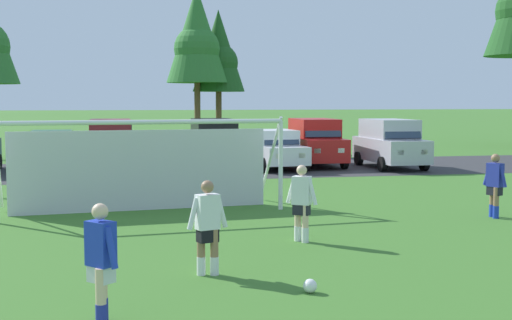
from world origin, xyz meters
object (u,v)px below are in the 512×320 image
at_px(parked_car_slot_center_left, 111,143).
at_px(parked_car_slot_center, 214,142).
at_px(parked_car_slot_center_right, 275,149).
at_px(parked_car_slot_right, 315,142).
at_px(player_winger_left, 208,228).
at_px(soccer_goal, 143,164).
at_px(parked_car_slot_left, 52,151).
at_px(parked_car_slot_far_right, 390,143).
at_px(soccer_ball, 310,286).
at_px(player_striker_near, 101,264).
at_px(player_defender_far, 302,203).
at_px(player_midfield_center, 495,186).

xyz_separation_m(parked_car_slot_center_left, parked_car_slot_center, (4.59, -0.06, 0.00)).
height_order(parked_car_slot_center_right, parked_car_slot_right, parked_car_slot_right).
bearing_deg(parked_car_slot_center, player_winger_left, -98.28).
relative_size(soccer_goal, parked_car_slot_left, 1.77).
bearing_deg(parked_car_slot_far_right, parked_car_slot_left, 174.11).
bearing_deg(parked_car_slot_center, soccer_ball, -93.79).
relative_size(soccer_goal, parked_car_slot_far_right, 1.64).
distance_m(parked_car_slot_center_left, parked_car_slot_right, 9.18).
bearing_deg(parked_car_slot_center_left, player_striker_near, -89.78).
bearing_deg(player_defender_far, parked_car_slot_center_right, 79.02).
height_order(soccer_ball, player_midfield_center, player_midfield_center).
distance_m(player_winger_left, parked_car_slot_left, 18.96).
distance_m(parked_car_slot_center_left, parked_car_slot_center, 4.59).
xyz_separation_m(player_winger_left, parked_car_slot_left, (-4.25, 18.48, 0.05)).
height_order(player_striker_near, player_defender_far, same).
relative_size(soccer_ball, parked_car_slot_center_right, 0.05).
distance_m(player_striker_near, parked_car_slot_center, 21.88).
height_order(soccer_ball, parked_car_slot_center, parked_car_slot_center).
relative_size(soccer_ball, player_winger_left, 0.13).
distance_m(soccer_ball, parked_car_slot_center_left, 20.85).
height_order(player_defender_far, parked_car_slot_center_right, parked_car_slot_center_right).
bearing_deg(player_midfield_center, parked_car_slot_center_left, 123.20).
height_order(player_winger_left, parked_car_slot_far_right, parked_car_slot_far_right).
xyz_separation_m(soccer_goal, parked_car_slot_center, (3.62, 12.06, -0.18)).
distance_m(player_striker_near, player_winger_left, 2.87).
bearing_deg(player_defender_far, player_striker_near, -130.92).
distance_m(player_winger_left, parked_car_slot_center_right, 18.17).
relative_size(soccer_ball, parked_car_slot_center, 0.05).
bearing_deg(player_midfield_center, parked_car_slot_far_right, 79.16).
relative_size(parked_car_slot_left, parked_car_slot_far_right, 0.93).
distance_m(player_striker_near, parked_car_slot_center_right, 20.88).
height_order(player_striker_near, parked_car_slot_center_left, parked_car_slot_center_left).
bearing_deg(parked_car_slot_far_right, parked_car_slot_right, 153.02).
bearing_deg(parked_car_slot_center, parked_car_slot_right, -7.55).
distance_m(player_winger_left, parked_car_slot_center_left, 19.26).
bearing_deg(parked_car_slot_far_right, parked_car_slot_center_right, 175.25).
xyz_separation_m(parked_car_slot_center, parked_car_slot_right, (4.57, -0.60, 0.00)).
xyz_separation_m(player_striker_near, parked_car_slot_center_left, (-0.08, 21.47, 0.29)).
xyz_separation_m(player_winger_left, parked_car_slot_center_left, (-1.81, 19.18, 0.29)).
bearing_deg(parked_car_slot_center_left, parked_car_slot_far_right, -10.26).
height_order(parked_car_slot_right, parked_car_slot_far_right, same).
bearing_deg(parked_car_slot_center_left, parked_car_slot_center_right, -14.17).
height_order(player_midfield_center, player_winger_left, same).
bearing_deg(player_midfield_center, soccer_ball, -138.95).
xyz_separation_m(soccer_goal, parked_car_slot_far_right, (11.21, 9.92, -0.18)).
relative_size(parked_car_slot_center, parked_car_slot_right, 1.00).
bearing_deg(player_defender_far, player_midfield_center, 18.77).
distance_m(parked_car_slot_center_right, parked_car_slot_right, 2.41).
distance_m(parked_car_slot_center_left, parked_car_slot_center_right, 7.26).
xyz_separation_m(parked_car_slot_right, parked_car_slot_far_right, (3.02, -1.54, 0.00)).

